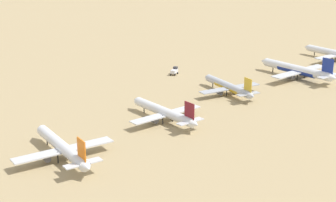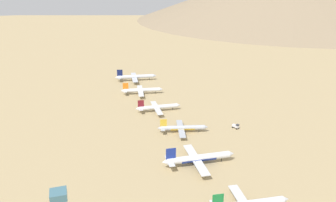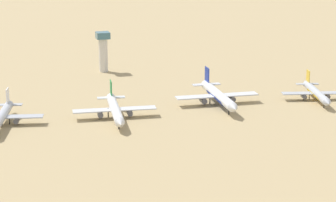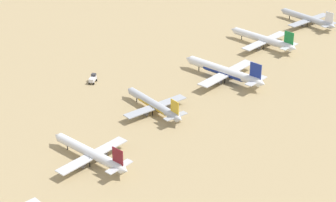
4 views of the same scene
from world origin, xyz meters
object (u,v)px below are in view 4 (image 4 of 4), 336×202
object	(u,v)px
parked_jet_2	(225,71)
service_truck	(93,78)
parked_jet_1	(263,39)
parked_jet_3	(154,104)
parked_jet_4	(91,153)
parked_jet_0	(308,19)

from	to	relation	value
parked_jet_2	service_truck	distance (m)	62.27
parked_jet_1	parked_jet_3	bearing A→B (deg)	90.50
parked_jet_2	parked_jet_4	bearing A→B (deg)	90.23
service_truck	parked_jet_4	bearing A→B (deg)	133.13
parked_jet_4	parked_jet_2	bearing A→B (deg)	-89.77
parked_jet_1	parked_jet_4	world-z (taller)	parked_jet_1
parked_jet_2	service_truck	bearing A→B (deg)	40.31
parked_jet_0	parked_jet_3	world-z (taller)	parked_jet_0
parked_jet_0	parked_jet_2	distance (m)	93.42
parked_jet_0	service_truck	bearing A→B (deg)	71.72
parked_jet_0	parked_jet_2	size ratio (longest dim) A/B	0.85
parked_jet_1	parked_jet_3	size ratio (longest dim) A/B	1.14
parked_jet_0	service_truck	world-z (taller)	parked_jet_0
parked_jet_0	parked_jet_2	world-z (taller)	parked_jet_2
parked_jet_1	parked_jet_3	world-z (taller)	parked_jet_1
parked_jet_2	parked_jet_3	world-z (taller)	parked_jet_2
parked_jet_1	parked_jet_2	size ratio (longest dim) A/B	0.92
parked_jet_1	parked_jet_4	bearing A→B (deg)	92.95
parked_jet_0	parked_jet_1	xyz separation A→B (m)	(3.50, 45.12, 0.28)
parked_jet_0	parked_jet_2	bearing A→B (deg)	92.03
parked_jet_0	service_truck	distance (m)	140.72
parked_jet_3	parked_jet_4	xyz separation A→B (m)	(-6.36, 45.41, 0.20)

